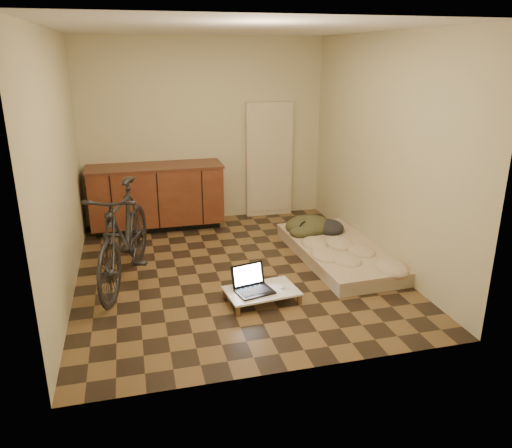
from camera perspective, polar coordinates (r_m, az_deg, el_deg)
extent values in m
cube|color=brown|center=(5.78, -2.42, -5.26)|extent=(3.50, 4.00, 0.00)
cube|color=silver|center=(5.28, -2.83, 21.44)|extent=(3.50, 4.00, 0.00)
cube|color=beige|center=(7.32, -5.90, 10.46)|extent=(3.50, 0.00, 2.60)
cube|color=beige|center=(3.51, 4.16, 1.14)|extent=(3.50, 0.00, 2.60)
cube|color=beige|center=(5.31, -21.51, 6.03)|extent=(0.00, 4.00, 2.60)
cube|color=beige|center=(5.98, 14.20, 8.08)|extent=(0.00, 4.00, 2.60)
cube|color=black|center=(7.29, -11.09, 0.03)|extent=(1.70, 0.48, 0.10)
cube|color=#512416|center=(7.12, -11.29, 3.28)|extent=(1.80, 0.60, 0.78)
cube|color=#512A1E|center=(7.03, -11.50, 6.46)|extent=(1.84, 0.62, 0.03)
cube|color=beige|center=(7.54, 1.50, 7.32)|extent=(0.70, 0.10, 1.70)
imported|color=black|center=(5.44, -14.92, -0.65)|extent=(1.03, 1.94, 1.21)
cube|color=#C0B09A|center=(6.15, 9.46, -3.35)|extent=(0.99, 1.96, 0.12)
cube|color=beige|center=(6.12, 9.51, -2.63)|extent=(1.01, 1.98, 0.05)
cube|color=brown|center=(4.81, -2.11, -9.89)|extent=(0.04, 0.04, 0.10)
cube|color=brown|center=(5.15, -3.58, -7.88)|extent=(0.04, 0.04, 0.10)
cube|color=brown|center=(5.03, 4.97, -8.57)|extent=(0.04, 0.04, 0.10)
cube|color=brown|center=(5.35, 3.10, -6.75)|extent=(0.04, 0.04, 0.10)
cube|color=white|center=(5.05, 0.65, -7.65)|extent=(0.76, 0.54, 0.02)
cube|color=black|center=(4.99, -0.14, -7.74)|extent=(0.40, 0.33, 0.02)
cube|color=black|center=(5.07, -0.96, -5.80)|extent=(0.36, 0.15, 0.23)
cube|color=white|center=(5.07, -0.96, -5.80)|extent=(0.30, 0.12, 0.18)
ellipsoid|color=silver|center=(5.08, 2.96, -7.18)|extent=(0.09, 0.11, 0.03)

